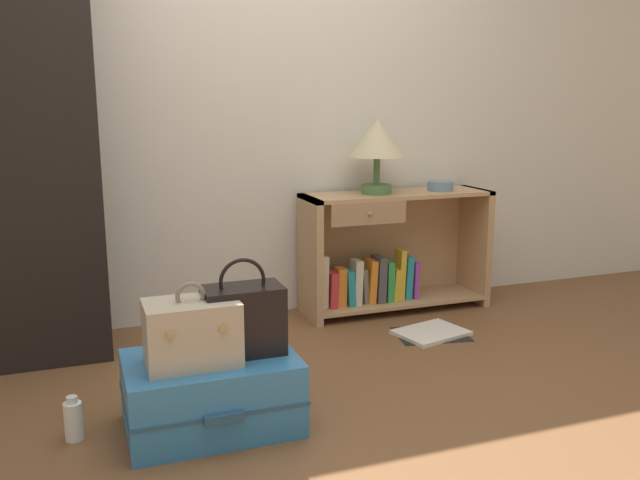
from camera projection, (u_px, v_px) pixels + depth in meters
The scene contains 10 objects.
ground_plane at pixel (332, 431), 2.48m from camera, with size 9.00×9.00×0.00m, color brown.
back_wall at pixel (231, 79), 3.59m from camera, with size 6.40×0.10×2.60m, color silver.
bookshelf at pixel (387, 255), 3.86m from camera, with size 1.08×0.34×0.68m.
table_lamp at pixel (377, 142), 3.69m from camera, with size 0.31×0.31×0.41m.
bowl at pixel (440, 186), 3.86m from camera, with size 0.15×0.15×0.06m, color slate.
suitcase_large at pixel (212, 392), 2.48m from camera, with size 0.63×0.45×0.27m.
train_case at pixel (192, 332), 2.38m from camera, with size 0.33×0.22×0.30m.
handbag at pixel (243, 319), 2.48m from camera, with size 0.29×0.17×0.36m.
bottle at pixel (73, 420), 2.40m from camera, with size 0.06×0.06×0.16m.
open_book_on_floor at pixel (431, 333), 3.49m from camera, with size 0.40×0.34×0.02m.
Camera 1 is at (-0.83, -2.12, 1.20)m, focal length 37.82 mm.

